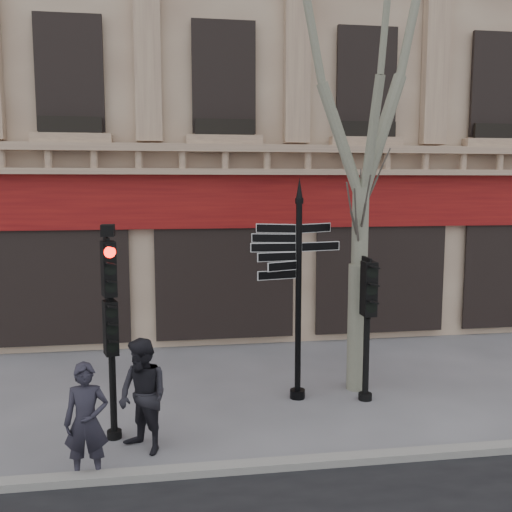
{
  "coord_description": "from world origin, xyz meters",
  "views": [
    {
      "loc": [
        -1.33,
        -8.9,
        4.0
      ],
      "look_at": [
        0.12,
        0.6,
        2.79
      ],
      "focal_mm": 40.0,
      "sensor_mm": 36.0,
      "label": 1
    }
  ],
  "objects_px": {
    "pedestrian_a": "(86,422)",
    "fingerpost": "(299,252)",
    "traffic_signal_secondary": "(367,304)",
    "plane_tree": "(365,34)",
    "traffic_signal_main": "(110,306)",
    "pedestrian_b": "(143,396)"
  },
  "relations": [
    {
      "from": "pedestrian_a",
      "to": "traffic_signal_secondary",
      "type": "bearing_deg",
      "value": 26.08
    },
    {
      "from": "traffic_signal_main",
      "to": "pedestrian_b",
      "type": "height_order",
      "value": "traffic_signal_main"
    },
    {
      "from": "fingerpost",
      "to": "plane_tree",
      "type": "distance_m",
      "value": 4.17
    },
    {
      "from": "pedestrian_a",
      "to": "plane_tree",
      "type": "bearing_deg",
      "value": 31.49
    },
    {
      "from": "plane_tree",
      "to": "traffic_signal_main",
      "type": "bearing_deg",
      "value": -161.08
    },
    {
      "from": "traffic_signal_main",
      "to": "traffic_signal_secondary",
      "type": "xyz_separation_m",
      "value": [
        4.49,
        0.96,
        -0.32
      ]
    },
    {
      "from": "fingerpost",
      "to": "plane_tree",
      "type": "height_order",
      "value": "plane_tree"
    },
    {
      "from": "traffic_signal_main",
      "to": "fingerpost",
      "type": "bearing_deg",
      "value": 4.2
    },
    {
      "from": "fingerpost",
      "to": "traffic_signal_secondary",
      "type": "relative_size",
      "value": 1.58
    },
    {
      "from": "plane_tree",
      "to": "pedestrian_a",
      "type": "xyz_separation_m",
      "value": [
        -4.75,
        -2.81,
        -5.91
      ]
    },
    {
      "from": "fingerpost",
      "to": "traffic_signal_secondary",
      "type": "xyz_separation_m",
      "value": [
        1.23,
        -0.28,
        -0.94
      ]
    },
    {
      "from": "traffic_signal_secondary",
      "to": "pedestrian_a",
      "type": "distance_m",
      "value": 5.31
    },
    {
      "from": "fingerpost",
      "to": "pedestrian_b",
      "type": "xyz_separation_m",
      "value": [
        -2.77,
        -1.76,
        -1.9
      ]
    },
    {
      "from": "pedestrian_a",
      "to": "pedestrian_b",
      "type": "height_order",
      "value": "pedestrian_b"
    },
    {
      "from": "traffic_signal_secondary",
      "to": "pedestrian_a",
      "type": "height_order",
      "value": "traffic_signal_secondary"
    },
    {
      "from": "pedestrian_a",
      "to": "pedestrian_b",
      "type": "bearing_deg",
      "value": 46.37
    },
    {
      "from": "pedestrian_a",
      "to": "fingerpost",
      "type": "bearing_deg",
      "value": 36.49
    },
    {
      "from": "fingerpost",
      "to": "traffic_signal_main",
      "type": "xyz_separation_m",
      "value": [
        -3.26,
        -1.24,
        -0.62
      ]
    },
    {
      "from": "pedestrian_a",
      "to": "traffic_signal_main",
      "type": "bearing_deg",
      "value": 80.54
    },
    {
      "from": "fingerpost",
      "to": "traffic_signal_main",
      "type": "bearing_deg",
      "value": -160.9
    },
    {
      "from": "plane_tree",
      "to": "pedestrian_b",
      "type": "height_order",
      "value": "plane_tree"
    },
    {
      "from": "pedestrian_a",
      "to": "pedestrian_b",
      "type": "xyz_separation_m",
      "value": [
        0.72,
        0.73,
        0.05
      ]
    }
  ]
}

